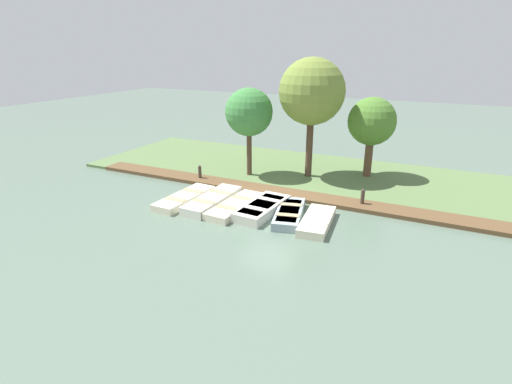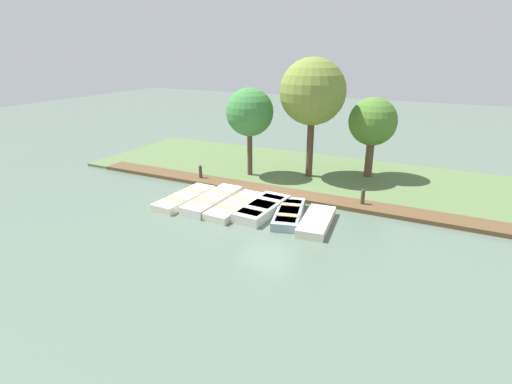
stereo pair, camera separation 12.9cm
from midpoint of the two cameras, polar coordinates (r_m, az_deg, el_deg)
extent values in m
plane|color=#566B5B|center=(17.31, 2.07, -2.00)|extent=(80.00, 80.00, 0.00)
cube|color=#567042|center=(21.68, 7.52, 2.63)|extent=(8.00, 24.00, 0.14)
cube|color=brown|center=(18.58, 4.00, -0.16)|extent=(1.17, 20.91, 0.18)
cube|color=beige|center=(18.02, -9.92, -0.85)|extent=(3.32, 1.21, 0.31)
cube|color=beige|center=(17.97, -9.95, -0.42)|extent=(2.72, 0.95, 0.03)
cube|color=tan|center=(17.52, -11.21, -0.96)|extent=(0.37, 0.99, 0.03)
cube|color=tan|center=(18.42, -8.76, 0.24)|extent=(0.37, 0.99, 0.03)
cube|color=silver|center=(17.50, -6.00, -1.18)|extent=(3.44, 1.10, 0.38)
cube|color=beige|center=(17.44, -6.02, -0.65)|extent=(2.82, 0.86, 0.03)
cube|color=tan|center=(16.92, -7.21, -1.25)|extent=(0.36, 0.97, 0.03)
cube|color=tan|center=(17.94, -4.90, 0.09)|extent=(0.36, 0.97, 0.03)
cube|color=beige|center=(16.91, -2.71, -2.00)|extent=(3.35, 1.25, 0.30)
cube|color=#4C709E|center=(16.86, -2.72, -1.56)|extent=(2.74, 0.99, 0.02)
cube|color=tan|center=(16.36, -3.89, -2.18)|extent=(0.38, 1.00, 0.03)
cube|color=tan|center=(17.35, -1.63, -0.83)|extent=(0.38, 1.00, 0.03)
cube|color=beige|center=(16.51, 1.06, -2.36)|extent=(3.08, 1.41, 0.40)
cube|color=#4C709E|center=(16.44, 1.06, -1.76)|extent=(2.52, 1.11, 0.03)
cube|color=beige|center=(15.97, 0.07, -2.33)|extent=(0.37, 1.13, 0.03)
cube|color=beige|center=(16.90, 2.00, -1.05)|extent=(0.37, 1.13, 0.03)
cube|color=#8C9EA8|center=(16.13, 4.96, -3.12)|extent=(3.08, 1.68, 0.34)
cube|color=#4C709E|center=(16.07, 4.97, -2.61)|extent=(2.52, 1.34, 0.03)
cube|color=tan|center=(15.55, 4.70, -3.29)|extent=(0.51, 0.97, 0.03)
cube|color=tan|center=(16.57, 5.23, -1.80)|extent=(0.51, 0.97, 0.03)
cube|color=beige|center=(15.57, 8.89, -4.19)|extent=(2.84, 1.32, 0.33)
cube|color=#6B7F51|center=(15.51, 8.92, -3.68)|extent=(2.33, 1.04, 0.03)
cube|color=beige|center=(15.03, 8.52, -4.35)|extent=(0.38, 0.97, 0.03)
cube|color=beige|center=(15.98, 9.30, -2.89)|extent=(0.38, 0.97, 0.03)
cylinder|color=#47382D|center=(20.61, -7.74, 2.56)|extent=(0.17, 0.17, 0.73)
sphere|color=#47382D|center=(20.50, -7.80, 3.62)|extent=(0.15, 0.15, 0.15)
cylinder|color=#47382D|center=(17.60, 15.18, -1.06)|extent=(0.17, 0.17, 0.73)
sphere|color=#47382D|center=(17.46, 15.29, 0.16)|extent=(0.15, 0.15, 0.15)
cylinder|color=#4C3828|center=(20.79, -0.70, 5.79)|extent=(0.26, 0.26, 2.75)
sphere|color=#3D7F3D|center=(20.38, -0.73, 11.35)|extent=(2.40, 2.40, 2.40)
cylinder|color=#4C3828|center=(20.66, 7.91, 6.64)|extent=(0.34, 0.34, 3.55)
sphere|color=olive|center=(20.22, 8.27, 14.01)|extent=(3.26, 3.26, 3.26)
cylinder|color=brown|center=(21.41, 16.05, 4.84)|extent=(0.40, 0.40, 2.33)
sphere|color=#4C7A2D|center=(21.04, 16.52, 9.63)|extent=(2.40, 2.40, 2.40)
camera|label=1|loc=(0.06, -89.78, 0.08)|focal=28.00mm
camera|label=2|loc=(0.06, 90.22, -0.08)|focal=28.00mm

